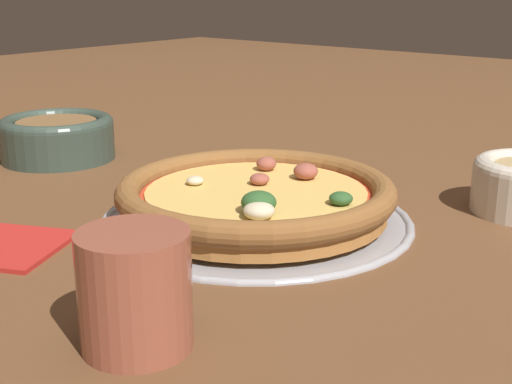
# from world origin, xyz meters

# --- Properties ---
(ground_plane) EXTENTS (3.00, 3.00, 0.00)m
(ground_plane) POSITION_xyz_m (0.00, 0.00, 0.00)
(ground_plane) COLOR brown
(pizza_tray) EXTENTS (0.29, 0.29, 0.01)m
(pizza_tray) POSITION_xyz_m (0.00, 0.00, 0.00)
(pizza_tray) COLOR #9E9EA3
(pizza_tray) RESTS_ON ground_plane
(pizza) EXTENTS (0.26, 0.26, 0.04)m
(pizza) POSITION_xyz_m (-0.00, 0.00, 0.03)
(pizza) COLOR #A86B33
(pizza) RESTS_ON pizza_tray
(bowl_far) EXTENTS (0.14, 0.14, 0.05)m
(bowl_far) POSITION_xyz_m (0.35, -0.03, 0.03)
(bowl_far) COLOR #334238
(bowl_far) RESTS_ON ground_plane
(drinking_cup) EXTENTS (0.07, 0.07, 0.08)m
(drinking_cup) POSITION_xyz_m (-0.09, 0.23, 0.04)
(drinking_cup) COLOR brown
(drinking_cup) RESTS_ON ground_plane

